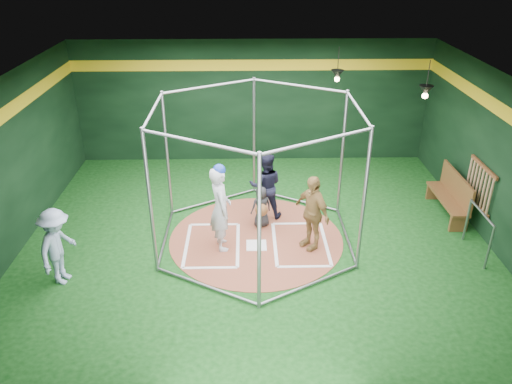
{
  "coord_description": "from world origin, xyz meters",
  "views": [
    {
      "loc": [
        -0.21,
        -9.33,
        5.88
      ],
      "look_at": [
        0.0,
        0.1,
        1.1
      ],
      "focal_mm": 35.0,
      "sensor_mm": 36.0,
      "label": 1
    }
  ],
  "objects_px": {
    "visitor_leopard": "(312,212)",
    "umpire": "(266,186)",
    "batter_figure": "(220,207)",
    "dugout_bench": "(452,194)"
  },
  "relations": [
    {
      "from": "visitor_leopard",
      "to": "batter_figure",
      "type": "bearing_deg",
      "value": -125.53
    },
    {
      "from": "visitor_leopard",
      "to": "umpire",
      "type": "distance_m",
      "value": 1.62
    },
    {
      "from": "batter_figure",
      "to": "visitor_leopard",
      "type": "distance_m",
      "value": 1.9
    },
    {
      "from": "visitor_leopard",
      "to": "umpire",
      "type": "height_order",
      "value": "visitor_leopard"
    },
    {
      "from": "batter_figure",
      "to": "umpire",
      "type": "relative_size",
      "value": 1.21
    },
    {
      "from": "batter_figure",
      "to": "umpire",
      "type": "xyz_separation_m",
      "value": [
        0.98,
        1.3,
        -0.16
      ]
    },
    {
      "from": "umpire",
      "to": "dugout_bench",
      "type": "height_order",
      "value": "umpire"
    },
    {
      "from": "batter_figure",
      "to": "umpire",
      "type": "distance_m",
      "value": 1.64
    },
    {
      "from": "batter_figure",
      "to": "umpire",
      "type": "height_order",
      "value": "batter_figure"
    },
    {
      "from": "visitor_leopard",
      "to": "umpire",
      "type": "relative_size",
      "value": 1.04
    }
  ]
}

